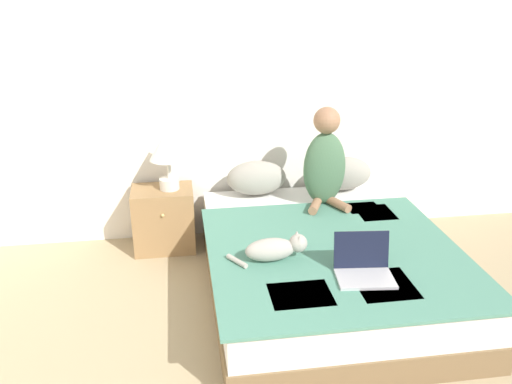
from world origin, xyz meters
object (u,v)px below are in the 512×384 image
bed (326,265)px  person_sitting (325,162)px  pillow_near (257,178)px  table_lamp (167,150)px  nightstand (164,219)px  laptop_open (364,268)px  pillow_far (342,173)px  cat_tabby (276,248)px

bed → person_sitting: size_ratio=2.65×
pillow_near → table_lamp: size_ratio=1.02×
person_sitting → nightstand: (-1.30, 0.26, -0.53)m
person_sitting → laptop_open: bearing=-92.7°
pillow_far → nightstand: pillow_far is taller
bed → person_sitting: bearing=78.0°
bed → cat_tabby: (-0.42, -0.25, 0.30)m
nightstand → table_lamp: (0.07, 0.00, 0.61)m
bed → laptop_open: size_ratio=5.63×
cat_tabby → person_sitting: bearing=54.4°
laptop_open → nightstand: bearing=137.4°
pillow_near → pillow_far: bearing=0.0°
bed → pillow_near: bearing=112.6°
person_sitting → bed: bearing=-102.0°
cat_tabby → nightstand: (-0.74, 1.13, -0.25)m
laptop_open → cat_tabby: bearing=156.4°
laptop_open → nightstand: 1.90m
person_sitting → cat_tabby: 1.07m
nightstand → pillow_near: bearing=2.0°
pillow_near → cat_tabby: 1.16m
cat_tabby → bed: bearing=27.6°
pillow_near → nightstand: pillow_near is taller
person_sitting → table_lamp: size_ratio=1.63×
pillow_near → nightstand: 0.85m
pillow_far → person_sitting: (-0.24, -0.28, 0.21)m
laptop_open → person_sitting: bearing=93.2°
bed → table_lamp: 1.56m
bed → nightstand: nightstand is taller
pillow_near → table_lamp: bearing=-177.9°
nightstand → table_lamp: 0.61m
nightstand → table_lamp: size_ratio=1.09×
cat_tabby → table_lamp: bearing=118.0°
bed → pillow_near: pillow_near is taller
cat_tabby → table_lamp: size_ratio=1.08×
pillow_near → cat_tabby: bearing=-92.4°
pillow_near → nightstand: size_ratio=0.94×
person_sitting → laptop_open: person_sitting is taller
pillow_far → cat_tabby: (-0.80, -1.15, -0.06)m
person_sitting → table_lamp: (-1.24, 0.26, 0.08)m
cat_tabby → pillow_near: bearing=84.5°
bed → nightstand: 1.46m
pillow_far → cat_tabby: size_ratio=0.95×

